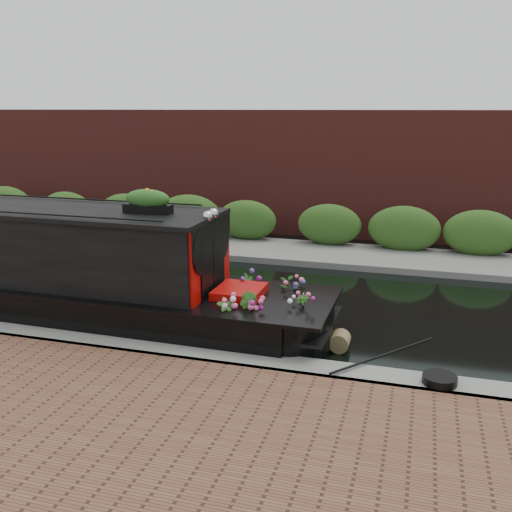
# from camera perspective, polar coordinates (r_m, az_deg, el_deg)

# --- Properties ---
(ground) EXTENTS (80.00, 80.00, 0.00)m
(ground) POSITION_cam_1_polar(r_m,az_deg,el_deg) (12.89, -6.98, -3.89)
(ground) COLOR black
(ground) RESTS_ON ground
(near_bank_coping) EXTENTS (40.00, 0.60, 0.50)m
(near_bank_coping) POSITION_cam_1_polar(r_m,az_deg,el_deg) (10.16, -14.46, -9.49)
(near_bank_coping) COLOR slate
(near_bank_coping) RESTS_ON ground
(far_bank_path) EXTENTS (40.00, 2.40, 0.34)m
(far_bank_path) POSITION_cam_1_polar(r_m,az_deg,el_deg) (16.66, -1.27, 0.49)
(far_bank_path) COLOR slate
(far_bank_path) RESTS_ON ground
(far_hedge) EXTENTS (40.00, 1.10, 2.80)m
(far_hedge) POSITION_cam_1_polar(r_m,az_deg,el_deg) (17.50, -0.37, 1.18)
(far_hedge) COLOR #2D511B
(far_hedge) RESTS_ON ground
(far_brick_wall) EXTENTS (40.00, 1.00, 8.00)m
(far_brick_wall) POSITION_cam_1_polar(r_m,az_deg,el_deg) (19.47, 1.42, 2.56)
(far_brick_wall) COLOR maroon
(far_brick_wall) RESTS_ON ground
(narrowboat) EXTENTS (12.29, 2.30, 2.89)m
(narrowboat) POSITION_cam_1_polar(r_m,az_deg,el_deg) (12.44, -22.91, -1.53)
(narrowboat) COLOR black
(narrowboat) RESTS_ON ground
(rope_fender) EXTENTS (0.33, 0.37, 0.33)m
(rope_fender) POSITION_cam_1_polar(r_m,az_deg,el_deg) (10.04, 8.39, -8.42)
(rope_fender) COLOR brown
(rope_fender) RESTS_ON ground
(coiled_mooring_rope) EXTENTS (0.49, 0.49, 0.12)m
(coiled_mooring_rope) POSITION_cam_1_polar(r_m,az_deg,el_deg) (8.72, 17.90, -11.67)
(coiled_mooring_rope) COLOR black
(coiled_mooring_rope) RESTS_ON near_bank_coping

